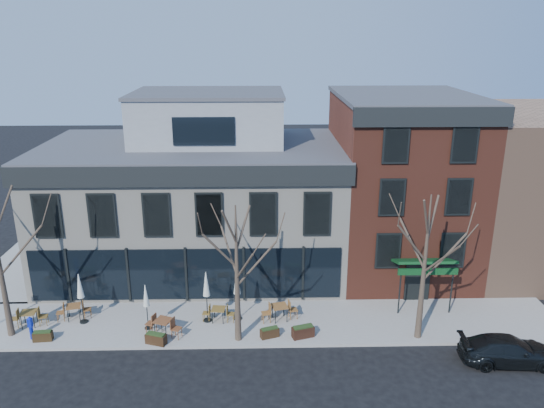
{
  "coord_description": "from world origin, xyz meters",
  "views": [
    {
      "loc": [
        4.12,
        -26.91,
        14.81
      ],
      "look_at": [
        4.82,
        2.0,
        5.29
      ],
      "focal_mm": 35.0,
      "sensor_mm": 36.0,
      "label": 1
    }
  ],
  "objects_px": {
    "cafe_set_0": "(29,317)",
    "umbrella_0": "(80,289)",
    "parked_sedan": "(508,350)",
    "call_box": "(31,327)"
  },
  "relations": [
    {
      "from": "parked_sedan",
      "to": "call_box",
      "type": "xyz_separation_m",
      "value": [
        -22.92,
        2.34,
        0.16
      ]
    },
    {
      "from": "cafe_set_0",
      "to": "umbrella_0",
      "type": "xyz_separation_m",
      "value": [
        2.7,
        0.29,
        1.45
      ]
    },
    {
      "from": "parked_sedan",
      "to": "call_box",
      "type": "distance_m",
      "value": 23.04
    },
    {
      "from": "parked_sedan",
      "to": "cafe_set_0",
      "type": "height_order",
      "value": "parked_sedan"
    },
    {
      "from": "call_box",
      "to": "umbrella_0",
      "type": "xyz_separation_m",
      "value": [
        2.09,
        1.52,
        1.3
      ]
    },
    {
      "from": "cafe_set_0",
      "to": "umbrella_0",
      "type": "height_order",
      "value": "umbrella_0"
    },
    {
      "from": "call_box",
      "to": "cafe_set_0",
      "type": "bearing_deg",
      "value": 116.49
    },
    {
      "from": "parked_sedan",
      "to": "umbrella_0",
      "type": "bearing_deg",
      "value": 82.39
    },
    {
      "from": "umbrella_0",
      "to": "parked_sedan",
      "type": "bearing_deg",
      "value": -10.49
    },
    {
      "from": "parked_sedan",
      "to": "cafe_set_0",
      "type": "bearing_deg",
      "value": 84.26
    }
  ]
}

